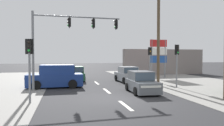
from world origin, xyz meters
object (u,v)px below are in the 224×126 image
(suv_oncoming_mid, at_px, (56,77))
(traffic_signal_mast, at_px, (65,34))
(sedan_receding_far, at_px, (128,75))
(utility_pole_midground_right, at_px, (158,21))
(pedestal_signal_left_kerb, at_px, (29,60))
(shopping_plaza_sign, at_px, (158,53))
(hatchback_oncoming_near, at_px, (142,83))
(hatchback_kerbside_parked, at_px, (75,74))
(pedestal_signal_right_kerb, at_px, (177,59))
(pedestal_signal_far_median, at_px, (150,58))

(suv_oncoming_mid, bearing_deg, traffic_signal_mast, -58.28)
(traffic_signal_mast, height_order, sedan_receding_far, traffic_signal_mast)
(utility_pole_midground_right, height_order, sedan_receding_far, utility_pole_midground_right)
(pedestal_signal_left_kerb, bearing_deg, sedan_receding_far, 45.13)
(shopping_plaza_sign, distance_m, sedan_receding_far, 6.13)
(traffic_signal_mast, xyz_separation_m, hatchback_oncoming_near, (5.30, -2.70, -3.65))
(shopping_plaza_sign, height_order, sedan_receding_far, shopping_plaza_sign)
(shopping_plaza_sign, xyz_separation_m, hatchback_oncoming_near, (-5.62, -9.38, -2.28))
(hatchback_kerbside_parked, height_order, hatchback_oncoming_near, same)
(pedestal_signal_right_kerb, relative_size, pedestal_signal_far_median, 1.00)
(pedestal_signal_far_median, bearing_deg, hatchback_oncoming_near, -116.90)
(pedestal_signal_left_kerb, height_order, suv_oncoming_mid, pedestal_signal_left_kerb)
(pedestal_signal_right_kerb, height_order, shopping_plaza_sign, shopping_plaza_sign)
(utility_pole_midground_right, xyz_separation_m, pedestal_signal_left_kerb, (-10.03, -5.16, -3.32))
(hatchback_oncoming_near, bearing_deg, traffic_signal_mast, 153.04)
(pedestal_signal_far_median, bearing_deg, shopping_plaza_sign, 49.17)
(pedestal_signal_right_kerb, xyz_separation_m, pedestal_signal_far_median, (-0.15, 5.33, 0.00))
(pedestal_signal_left_kerb, distance_m, pedestal_signal_far_median, 14.06)
(pedestal_signal_right_kerb, bearing_deg, sedan_receding_far, 121.41)
(pedestal_signal_left_kerb, bearing_deg, traffic_signal_mast, 67.02)
(suv_oncoming_mid, distance_m, sedan_receding_far, 7.33)
(pedestal_signal_right_kerb, distance_m, pedestal_signal_far_median, 5.33)
(pedestal_signal_right_kerb, height_order, hatchback_kerbside_parked, pedestal_signal_right_kerb)
(traffic_signal_mast, bearing_deg, sedan_receding_far, 29.60)
(shopping_plaza_sign, height_order, hatchback_kerbside_parked, shopping_plaza_sign)
(pedestal_signal_left_kerb, distance_m, suv_oncoming_mid, 6.30)
(hatchback_kerbside_parked, bearing_deg, sedan_receding_far, -26.62)
(utility_pole_midground_right, bearing_deg, hatchback_kerbside_parked, 140.96)
(shopping_plaza_sign, height_order, suv_oncoming_mid, shopping_plaza_sign)
(utility_pole_midground_right, xyz_separation_m, pedestal_signal_far_median, (0.80, 3.81, -3.32))
(hatchback_oncoming_near, bearing_deg, hatchback_kerbside_parked, 115.54)
(suv_oncoming_mid, bearing_deg, pedestal_signal_right_kerb, -13.49)
(hatchback_kerbside_parked, bearing_deg, pedestal_signal_left_kerb, -106.14)
(suv_oncoming_mid, distance_m, hatchback_kerbside_parked, 5.15)
(pedestal_signal_right_kerb, height_order, pedestal_signal_left_kerb, same)
(pedestal_signal_left_kerb, xyz_separation_m, suv_oncoming_mid, (1.20, 5.99, -1.53))
(pedestal_signal_left_kerb, distance_m, hatchback_oncoming_near, 7.76)
(pedestal_signal_far_median, bearing_deg, suv_oncoming_mid, -162.79)
(traffic_signal_mast, height_order, pedestal_signal_right_kerb, traffic_signal_mast)
(utility_pole_midground_right, bearing_deg, pedestal_signal_left_kerb, -152.77)
(utility_pole_midground_right, bearing_deg, pedestal_signal_far_median, 78.09)
(utility_pole_midground_right, bearing_deg, sedan_receding_far, 121.00)
(traffic_signal_mast, bearing_deg, shopping_plaza_sign, 31.44)
(pedestal_signal_right_kerb, xyz_separation_m, pedestal_signal_left_kerb, (-10.98, -3.64, 0.00))
(pedestal_signal_far_median, distance_m, hatchback_kerbside_parked, 8.11)
(traffic_signal_mast, height_order, shopping_plaza_sign, traffic_signal_mast)
(pedestal_signal_left_kerb, height_order, shopping_plaza_sign, shopping_plaza_sign)
(hatchback_kerbside_parked, bearing_deg, hatchback_oncoming_near, -64.46)
(hatchback_kerbside_parked, bearing_deg, suv_oncoming_mid, -111.80)
(hatchback_kerbside_parked, xyz_separation_m, hatchback_oncoming_near, (4.18, -8.76, 0.00))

